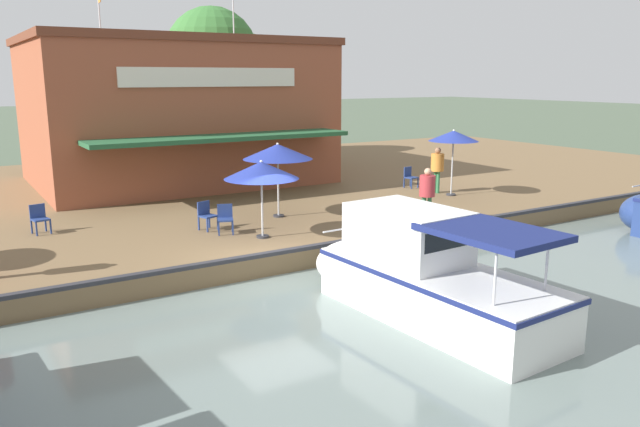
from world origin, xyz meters
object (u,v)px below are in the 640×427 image
Objects in this scene: tree_behind_restaurant at (211,56)px; tree_upstream_bank at (244,76)px; cafe_chair_beside_entrance at (206,214)px; patio_umbrella_far_corner at (454,136)px; cafe_chair_far_corner_seat at (39,217)px; person_near_entrance at (437,164)px; motorboat_nearest_quay at (416,273)px; patio_umbrella_back_row at (278,152)px; waterfront_restaurant at (175,111)px; person_at_quay_edge at (427,188)px; patio_umbrella_by_entrance at (261,170)px; cafe_chair_mid_patio at (410,176)px; cafe_chair_back_row_seat at (225,217)px.

tree_upstream_bank is at bearing 139.37° from tree_behind_restaurant.
patio_umbrella_far_corner is at bearing 91.47° from cafe_chair_beside_entrance.
person_near_entrance reaches higher than cafe_chair_far_corner_seat.
motorboat_nearest_quay is at bearing 33.14° from cafe_chair_far_corner_seat.
tree_behind_restaurant reaches higher than tree_upstream_bank.
tree_upstream_bank reaches higher than patio_umbrella_back_row.
tree_upstream_bank reaches higher than patio_umbrella_far_corner.
waterfront_restaurant reaches higher than person_at_quay_edge.
person_near_entrance is (-0.97, 10.00, 0.66)m from cafe_chair_beside_entrance.
person_near_entrance is 0.26× the size of tree_upstream_bank.
tree_upstream_bank is at bearing 172.65° from person_at_quay_edge.
motorboat_nearest_quay is 0.95× the size of tree_upstream_bank.
patio_umbrella_by_entrance is at bearing -37.56° from patio_umbrella_back_row.
patio_umbrella_back_row is at bearing -85.85° from person_near_entrance.
cafe_chair_mid_patio is at bearing 105.68° from patio_umbrella_back_row.
patio_umbrella_back_row is 4.89m from person_at_quay_edge.
patio_umbrella_back_row is 2.85× the size of cafe_chair_beside_entrance.
patio_umbrella_back_row reaches higher than cafe_chair_beside_entrance.
waterfront_restaurant is 4.88× the size of patio_umbrella_back_row.
cafe_chair_mid_patio is 13.91m from tree_upstream_bank.
tree_behind_restaurant reaches higher than person_near_entrance.
person_near_entrance reaches higher than motorboat_nearest_quay.
tree_upstream_bank reaches higher than cafe_chair_back_row_seat.
person_near_entrance is at bearing 85.29° from cafe_chair_far_corner_seat.
motorboat_nearest_quay is (6.65, 1.59, -0.15)m from cafe_chair_back_row_seat.
tree_behind_restaurant is (-2.00, 2.56, 2.40)m from waterfront_restaurant.
tree_behind_restaurant reaches higher than person_at_quay_edge.
patio_umbrella_by_entrance is at bearing 29.88° from cafe_chair_beside_entrance.
patio_umbrella_far_corner reaches higher than motorboat_nearest_quay.
tree_upstream_bank reaches higher than cafe_chair_beside_entrance.
motorboat_nearest_quay is (16.78, -0.49, -2.71)m from waterfront_restaurant.
cafe_chair_far_corner_seat is at bearing -44.97° from tree_behind_restaurant.
cafe_chair_beside_entrance is at bearing -80.77° from patio_umbrella_back_row.
cafe_chair_mid_patio is 1.64m from person_near_entrance.
patio_umbrella_far_corner is 0.37× the size of tree_upstream_bank.
cafe_chair_back_row_seat is 1.00× the size of cafe_chair_beside_entrance.
patio_umbrella_back_row reaches higher than person_near_entrance.
patio_umbrella_far_corner is 12.70m from tree_behind_restaurant.
cafe_chair_back_row_seat is 1.00× the size of cafe_chair_far_corner_seat.
patio_umbrella_back_row is at bearing 1.79° from waterfront_restaurant.
person_at_quay_edge is at bearing 66.39° from cafe_chair_beside_entrance.
patio_umbrella_back_row is at bearing -11.72° from tree_behind_restaurant.
patio_umbrella_by_entrance is 0.32× the size of tree_upstream_bank.
patio_umbrella_back_row is at bearing -131.46° from person_at_quay_edge.
waterfront_restaurant reaches higher than cafe_chair_far_corner_seat.
tree_upstream_bank is at bearing 153.12° from cafe_chair_back_row_seat.
cafe_chair_mid_patio is 6.37m from person_at_quay_edge.
tree_upstream_bank is (-17.44, 7.62, 2.58)m from patio_umbrella_by_entrance.
patio_umbrella_back_row is at bearing 115.84° from cafe_chair_back_row_seat.
patio_umbrella_far_corner is 15.68m from tree_upstream_bank.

